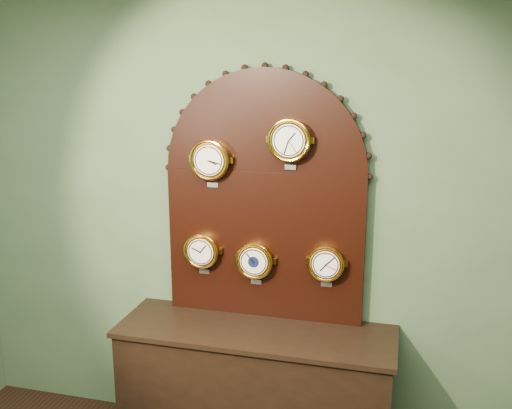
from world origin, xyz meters
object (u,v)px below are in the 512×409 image
(display_board, at_px, (265,189))
(tide_clock, at_px, (326,263))
(arabic_clock, at_px, (290,140))
(shop_counter, at_px, (255,394))
(barometer, at_px, (255,260))
(hygrometer, at_px, (202,251))
(roman_clock, at_px, (210,160))

(display_board, bearing_deg, tide_clock, -9.71)
(display_board, xyz_separation_m, arabic_clock, (0.16, -0.07, 0.30))
(shop_counter, xyz_separation_m, barometer, (-0.04, 0.15, 0.80))
(display_board, height_order, hygrometer, display_board)
(shop_counter, height_order, barometer, barometer)
(roman_clock, bearing_deg, barometer, 0.05)
(hygrometer, xyz_separation_m, tide_clock, (0.76, 0.00, -0.01))
(shop_counter, bearing_deg, arabic_clock, 43.63)
(arabic_clock, xyz_separation_m, tide_clock, (0.23, 0.00, -0.71))
(shop_counter, xyz_separation_m, roman_clock, (-0.31, 0.15, 1.40))
(shop_counter, height_order, hygrometer, hygrometer)
(shop_counter, bearing_deg, roman_clock, 153.85)
(shop_counter, distance_m, display_board, 1.25)
(roman_clock, relative_size, tide_clock, 1.10)
(roman_clock, bearing_deg, arabic_clock, -0.02)
(shop_counter, relative_size, arabic_clock, 5.38)
(barometer, bearing_deg, roman_clock, -179.95)
(shop_counter, xyz_separation_m, hygrometer, (-0.38, 0.15, 0.83))
(display_board, relative_size, arabic_clock, 5.14)
(roman_clock, xyz_separation_m, tide_clock, (0.70, 0.00, -0.58))
(roman_clock, bearing_deg, display_board, 12.13)
(hygrometer, bearing_deg, display_board, 10.01)
(display_board, xyz_separation_m, roman_clock, (-0.31, -0.07, 0.17))
(roman_clock, xyz_separation_m, arabic_clock, (0.47, -0.00, 0.13))
(arabic_clock, relative_size, tide_clock, 1.12)
(display_board, bearing_deg, roman_clock, -167.87)
(tide_clock, bearing_deg, hygrometer, -179.99)
(arabic_clock, distance_m, hygrometer, 0.88)
(arabic_clock, bearing_deg, hygrometer, 179.93)
(shop_counter, relative_size, roman_clock, 5.48)
(display_board, relative_size, roman_clock, 5.24)
(roman_clock, distance_m, arabic_clock, 0.49)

